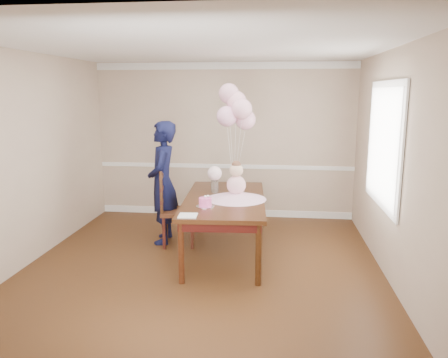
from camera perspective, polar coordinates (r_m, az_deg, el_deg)
floor at (r=5.60m, az=-2.99°, el=-11.75°), size 4.50×5.00×0.00m
ceiling at (r=5.18m, az=-3.31°, el=16.91°), size 4.50×5.00×0.02m
wall_back at (r=7.68m, az=0.05°, el=5.00°), size 4.50×0.02×2.70m
wall_front at (r=2.85m, az=-11.77°, el=-6.11°), size 4.50×0.02×2.70m
wall_left at (r=6.03m, az=-24.74°, el=2.23°), size 0.02×5.00×2.70m
wall_right at (r=5.33m, az=21.46°, el=1.41°), size 0.02×5.00×2.70m
chair_rail_trim at (r=7.73m, az=0.04°, el=1.68°), size 4.50×0.02×0.07m
crown_molding at (r=7.63m, az=0.04°, el=14.59°), size 4.50×0.02×0.12m
baseboard_trim at (r=7.91m, az=0.04°, el=-4.33°), size 4.50×0.02×0.12m
window_frame at (r=5.77m, az=20.16°, el=4.22°), size 0.02×1.66×1.56m
window_blinds at (r=5.77m, az=19.99°, el=4.23°), size 0.01×1.50×1.40m
dining_table_top at (r=5.88m, az=0.07°, el=-2.72°), size 1.18×2.17×0.05m
table_apron at (r=5.90m, az=0.07°, el=-3.47°), size 1.07×2.06×0.11m
table_leg_fl at (r=5.12m, az=-5.62°, el=-9.60°), size 0.08×0.08×0.74m
table_leg_fr at (r=5.06m, az=4.52°, el=-9.83°), size 0.08×0.08×0.74m
table_leg_bl at (r=6.96m, az=-3.13°, el=-3.90°), size 0.08×0.08×0.74m
table_leg_br at (r=6.91m, az=4.23°, el=-4.01°), size 0.08×0.08×0.74m
baby_skirt at (r=5.80m, az=1.60°, el=-2.11°), size 0.85×0.85×0.11m
baby_torso at (r=5.77m, az=1.61°, el=-0.78°), size 0.25×0.25×0.25m
baby_head at (r=5.74m, az=1.62°, el=1.18°), size 0.18×0.18×0.18m
baby_hair at (r=5.72m, az=1.63°, el=1.80°), size 0.13×0.13×0.13m
cake_platter at (r=5.43m, az=-2.46°, el=-3.59°), size 0.25×0.25×0.01m
birthday_cake at (r=5.42m, az=-2.46°, el=-3.01°), size 0.17×0.17×0.11m
cake_flower_a at (r=5.40m, az=-2.47°, el=-2.30°), size 0.03×0.03×0.03m
cake_flower_b at (r=5.42m, az=-2.11°, el=-2.25°), size 0.03×0.03×0.03m
rose_vase_near at (r=6.17m, az=-1.23°, el=-0.99°), size 0.11×0.11×0.17m
roses_near at (r=6.14m, az=-1.24°, el=0.75°), size 0.20×0.20×0.20m
napkin at (r=5.04m, az=-4.75°, el=-4.78°), size 0.22×0.22×0.01m
balloon_weight at (r=6.43m, az=1.31°, el=-1.16°), size 0.04×0.04×0.02m
balloon_a at (r=6.30m, az=0.38°, el=8.20°), size 0.30×0.30×0.30m
balloon_b at (r=6.23m, az=2.33°, el=9.13°), size 0.30×0.30×0.30m
balloon_c at (r=6.39m, az=1.59°, el=10.14°), size 0.30×0.30×0.30m
balloon_d at (r=6.41m, az=0.64°, el=11.09°), size 0.30×0.30×0.30m
balloon_e at (r=6.38m, az=2.82°, el=7.75°), size 0.30×0.30×0.30m
balloon_ribbon_a at (r=6.35m, az=0.85°, el=2.76°), size 0.10×0.01×0.88m
balloon_ribbon_b at (r=6.32m, az=1.80°, el=3.19°), size 0.11×0.05×0.99m
balloon_ribbon_c at (r=6.39m, az=1.45°, el=3.76°), size 0.02×0.10×1.10m
balloon_ribbon_d at (r=6.40m, az=0.98°, el=4.25°), size 0.09×0.10×1.20m
balloon_ribbon_e at (r=6.40m, az=2.05°, el=2.57°), size 0.14×0.09×0.82m
dining_chair_seat at (r=6.36m, az=-5.97°, el=-4.25°), size 0.55×0.55×0.05m
chair_leg_fl at (r=6.26m, az=-7.85°, el=-7.02°), size 0.05×0.05×0.47m
chair_leg_fr at (r=6.23m, az=-4.21°, el=-7.02°), size 0.05×0.05×0.47m
chair_leg_bl at (r=6.63m, az=-7.54°, el=-5.95°), size 0.05×0.05×0.47m
chair_leg_br at (r=6.61m, az=-4.10°, el=-5.94°), size 0.05×0.05×0.47m
chair_back_post_l at (r=6.11m, az=-8.20°, el=-1.87°), size 0.05×0.05×0.62m
chair_back_post_r at (r=6.49m, az=-7.86°, el=-1.08°), size 0.05×0.05×0.62m
chair_slat_low at (r=6.33m, az=-7.99°, el=-2.63°), size 0.10×0.44×0.05m
chair_slat_mid at (r=6.29m, az=-8.04°, el=-1.07°), size 0.10×0.44×0.05m
chair_slat_top at (r=6.25m, az=-8.08°, el=0.50°), size 0.10×0.44×0.05m
woman at (r=6.43m, az=-8.01°, el=-0.47°), size 0.50×0.69×1.79m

